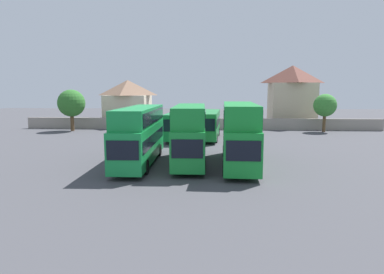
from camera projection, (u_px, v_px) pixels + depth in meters
ground at (199, 136)px, 46.51m from camera, size 140.00×140.00×0.00m
depot_boundary_wall at (201, 124)px, 53.89m from camera, size 56.00×0.50×1.80m
bus_1 at (140, 132)px, 28.60m from camera, size 2.74×11.95×4.75m
bus_2 at (190, 131)px, 28.38m from camera, size 2.78×10.16×4.89m
bus_3 at (239, 131)px, 27.86m from camera, size 2.95×11.48×5.08m
bus_4 at (181, 123)px, 43.96m from camera, size 3.21×11.92×3.39m
bus_5 at (208, 123)px, 43.49m from camera, size 3.15×10.83×3.50m
house_terrace_left at (128, 102)px, 59.54m from camera, size 7.46×7.67×7.92m
house_terrace_centre at (292, 96)px, 57.90m from camera, size 7.63×6.30×10.30m
tree_left_of_lot at (71, 103)px, 51.63m from camera, size 4.09×4.09×6.28m
tree_behind_wall at (325, 106)px, 50.41m from camera, size 3.34×3.34×5.62m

